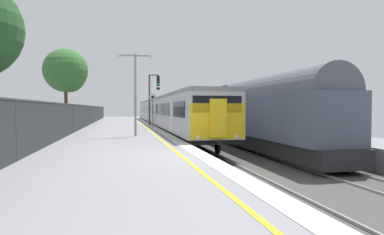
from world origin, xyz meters
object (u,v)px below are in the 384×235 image
at_px(commuter_train_at_platform, 163,112).
at_px(platform_lamp_mid, 135,87).
at_px(signal_gantry, 152,93).
at_px(freight_train_adjacent_track, 208,110).
at_px(background_tree_left, 67,72).
at_px(speed_limit_sign, 153,106).

bearing_deg(commuter_train_at_platform, platform_lamp_mid, -102.86).
bearing_deg(signal_gantry, freight_train_adjacent_track, -6.13).
relative_size(platform_lamp_mid, background_tree_left, 0.64).
relative_size(freight_train_adjacent_track, background_tree_left, 5.50).
bearing_deg(signal_gantry, speed_limit_sign, -94.81).
height_order(signal_gantry, background_tree_left, background_tree_left).
bearing_deg(speed_limit_sign, signal_gantry, 85.19).
height_order(commuter_train_at_platform, platform_lamp_mid, platform_lamp_mid).
distance_m(commuter_train_at_platform, signal_gantry, 3.99).
xyz_separation_m(speed_limit_sign, platform_lamp_mid, (-1.76, -8.13, 1.07)).
relative_size(speed_limit_sign, platform_lamp_mid, 0.60).
xyz_separation_m(freight_train_adjacent_track, platform_lamp_mid, (-7.61, -11.99, 1.47)).
bearing_deg(platform_lamp_mid, commuter_train_at_platform, 77.14).
xyz_separation_m(signal_gantry, speed_limit_sign, (-0.37, -4.45, -1.26)).
height_order(commuter_train_at_platform, speed_limit_sign, commuter_train_at_platform).
relative_size(freight_train_adjacent_track, platform_lamp_mid, 8.61).
bearing_deg(commuter_train_at_platform, signal_gantry, -114.45).
xyz_separation_m(commuter_train_at_platform, platform_lamp_mid, (-3.61, -15.81, 1.63)).
height_order(speed_limit_sign, background_tree_left, background_tree_left).
bearing_deg(speed_limit_sign, commuter_train_at_platform, 76.50).
distance_m(freight_train_adjacent_track, speed_limit_sign, 7.02).
relative_size(commuter_train_at_platform, platform_lamp_mid, 8.64).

